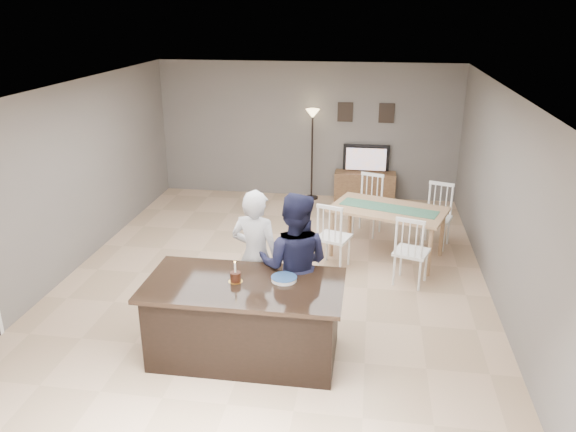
# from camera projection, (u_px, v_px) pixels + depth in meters

# --- Properties ---
(floor) EXTENTS (8.00, 8.00, 0.00)m
(floor) POSITION_uv_depth(u_px,v_px,m) (273.00, 282.00, 8.01)
(floor) COLOR tan
(floor) RESTS_ON ground
(room_shell) EXTENTS (8.00, 8.00, 8.00)m
(room_shell) POSITION_uv_depth(u_px,v_px,m) (272.00, 169.00, 7.42)
(room_shell) COLOR slate
(room_shell) RESTS_ON floor
(kitchen_island) EXTENTS (2.15, 1.10, 0.90)m
(kitchen_island) POSITION_uv_depth(u_px,v_px,m) (245.00, 319.00, 6.19)
(kitchen_island) COLOR black
(kitchen_island) RESTS_ON floor
(tv_console) EXTENTS (1.20, 0.40, 0.60)m
(tv_console) POSITION_uv_depth(u_px,v_px,m) (365.00, 187.00, 11.23)
(tv_console) COLOR brown
(tv_console) RESTS_ON floor
(television) EXTENTS (0.91, 0.12, 0.53)m
(television) POSITION_uv_depth(u_px,v_px,m) (366.00, 159.00, 11.10)
(television) COLOR black
(television) RESTS_ON tv_console
(tv_screen_glow) EXTENTS (0.78, 0.00, 0.78)m
(tv_screen_glow) POSITION_uv_depth(u_px,v_px,m) (366.00, 159.00, 11.02)
(tv_screen_glow) COLOR orange
(tv_screen_glow) RESTS_ON tv_console
(picture_frames) EXTENTS (1.10, 0.02, 0.38)m
(picture_frames) POSITION_uv_depth(u_px,v_px,m) (366.00, 113.00, 10.92)
(picture_frames) COLOR black
(picture_frames) RESTS_ON room_shell
(woman) EXTENTS (0.70, 0.54, 1.71)m
(woman) POSITION_uv_depth(u_px,v_px,m) (256.00, 257.00, 6.76)
(woman) COLOR silver
(woman) RESTS_ON floor
(man) EXTENTS (0.90, 0.72, 1.77)m
(man) POSITION_uv_depth(u_px,v_px,m) (294.00, 265.00, 6.48)
(man) COLOR black
(man) RESTS_ON floor
(birthday_cake) EXTENTS (0.16, 0.16, 0.24)m
(birthday_cake) POSITION_uv_depth(u_px,v_px,m) (235.00, 277.00, 6.05)
(birthday_cake) COLOR gold
(birthday_cake) RESTS_ON kitchen_island
(plate_stack) EXTENTS (0.28, 0.28, 0.04)m
(plate_stack) POSITION_uv_depth(u_px,v_px,m) (284.00, 279.00, 6.08)
(plate_stack) COLOR white
(plate_stack) RESTS_ON kitchen_island
(dining_table) EXTENTS (2.14, 2.32, 1.04)m
(dining_table) POSITION_uv_depth(u_px,v_px,m) (388.00, 217.00, 8.62)
(dining_table) COLOR #A17657
(dining_table) RESTS_ON floor
(floor_lamp) EXTENTS (0.27, 0.27, 1.82)m
(floor_lamp) POSITION_uv_depth(u_px,v_px,m) (312.00, 130.00, 11.01)
(floor_lamp) COLOR black
(floor_lamp) RESTS_ON floor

